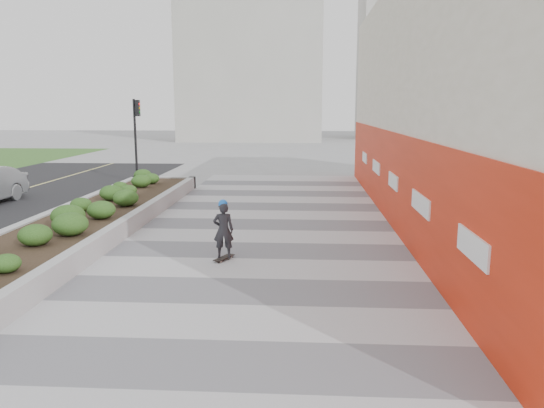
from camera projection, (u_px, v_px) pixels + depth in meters
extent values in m
plane|color=gray|center=(237.00, 326.00, 9.26)|extent=(160.00, 160.00, 0.00)
cube|color=#A8A8AD|center=(253.00, 273.00, 12.21)|extent=(8.00, 36.00, 0.01)
cube|color=beige|center=(488.00, 100.00, 16.97)|extent=(6.00, 24.00, 8.00)
cube|color=red|center=(391.00, 177.00, 17.59)|extent=(0.12, 24.00, 3.00)
cube|color=#9E9EA0|center=(164.00, 183.00, 25.11)|extent=(3.00, 0.30, 0.55)
cube|color=#9E9EA0|center=(47.00, 222.00, 16.50)|extent=(0.30, 18.00, 0.55)
cube|color=#9E9EA0|center=(132.00, 223.00, 16.34)|extent=(0.30, 18.00, 0.55)
cube|color=#2D2116|center=(89.00, 223.00, 16.42)|extent=(2.40, 17.40, 0.50)
cylinder|color=black|center=(136.00, 142.00, 26.51)|extent=(0.12, 0.12, 4.20)
cube|color=black|center=(138.00, 108.00, 26.20)|extent=(0.18, 0.28, 0.80)
cube|color=#ADAAA3|center=(253.00, 54.00, 61.79)|extent=(16.00, 12.00, 20.00)
cube|color=#ADAAA3|center=(418.00, 40.00, 65.14)|extent=(14.00, 10.00, 24.00)
cylinder|color=#595654|center=(275.00, 274.00, 12.18)|extent=(0.44, 0.44, 0.01)
cube|color=black|center=(224.00, 258.00, 13.29)|extent=(0.48, 0.74, 0.02)
imported|color=#25252A|center=(223.00, 230.00, 13.16)|extent=(0.54, 0.39, 1.40)
sphere|color=blue|center=(223.00, 204.00, 13.04)|extent=(0.23, 0.23, 0.23)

